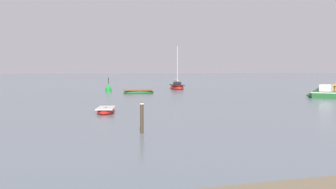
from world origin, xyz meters
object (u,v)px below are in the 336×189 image
object	(u,v)px
rowboat_moored_1	(139,92)
channel_buoy	(108,89)
sailboat_moored_0	(177,87)
motorboat_moored_1	(329,95)
rowboat_moored_0	(106,111)
mooring_post_left	(142,119)

from	to	relation	value
rowboat_moored_1	channel_buoy	distance (m)	7.16
rowboat_moored_1	channel_buoy	size ratio (longest dim) A/B	1.93
sailboat_moored_0	channel_buoy	world-z (taller)	sailboat_moored_0
motorboat_moored_1	rowboat_moored_0	world-z (taller)	motorboat_moored_1
sailboat_moored_0	rowboat_moored_1	distance (m)	15.22
rowboat_moored_0	sailboat_moored_0	bearing A→B (deg)	169.26
rowboat_moored_0	rowboat_moored_1	size ratio (longest dim) A/B	0.89
motorboat_moored_1	rowboat_moored_1	world-z (taller)	motorboat_moored_1
motorboat_moored_1	mooring_post_left	distance (m)	35.66
motorboat_moored_1	rowboat_moored_0	distance (m)	29.62
channel_buoy	sailboat_moored_0	bearing A→B (deg)	20.33
channel_buoy	mooring_post_left	world-z (taller)	channel_buoy
sailboat_moored_0	rowboat_moored_1	world-z (taller)	sailboat_moored_0
rowboat_moored_0	channel_buoy	bearing A→B (deg)	-175.42
rowboat_moored_0	channel_buoy	xyz separation A→B (m)	(7.70, 33.57, 0.30)
sailboat_moored_0	motorboat_moored_1	bearing A→B (deg)	28.15
mooring_post_left	rowboat_moored_0	bearing A→B (deg)	86.66
sailboat_moored_0	mooring_post_left	bearing A→B (deg)	-9.38
motorboat_moored_1	rowboat_moored_1	size ratio (longest dim) A/B	1.40
sailboat_moored_0	rowboat_moored_1	xyz separation A→B (m)	(-10.11, -11.37, -0.14)
channel_buoy	rowboat_moored_0	bearing A→B (deg)	-102.92
sailboat_moored_0	channel_buoy	xyz separation A→B (m)	(-12.90, -4.78, 0.13)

